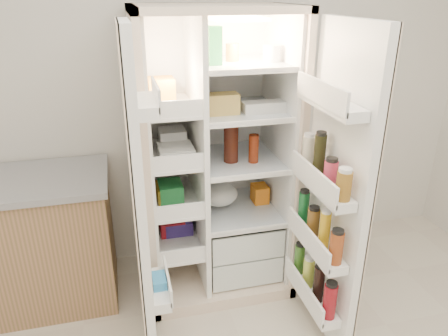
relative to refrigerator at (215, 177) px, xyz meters
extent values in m
cube|color=silver|center=(-0.01, 0.35, 0.61)|extent=(4.00, 0.02, 2.70)
cube|color=beige|center=(-0.02, 0.28, 0.16)|extent=(0.92, 0.04, 1.80)
cube|color=beige|center=(-0.46, -0.05, 0.16)|extent=(0.04, 0.70, 1.80)
cube|color=beige|center=(0.42, -0.05, 0.16)|extent=(0.04, 0.70, 1.80)
cube|color=beige|center=(-0.02, -0.05, 1.04)|extent=(0.92, 0.70, 0.04)
cube|color=beige|center=(-0.02, -0.05, -0.70)|extent=(0.92, 0.70, 0.08)
cube|color=white|center=(-0.02, 0.25, 0.18)|extent=(0.84, 0.02, 1.68)
cube|color=white|center=(-0.43, -0.05, 0.18)|extent=(0.02, 0.62, 1.68)
cube|color=white|center=(0.39, -0.05, 0.18)|extent=(0.02, 0.62, 1.68)
cube|color=white|center=(-0.13, -0.05, 0.18)|extent=(0.03, 0.62, 1.68)
cube|color=silver|center=(0.14, -0.07, -0.56)|extent=(0.47, 0.52, 0.19)
cube|color=silver|center=(0.14, -0.07, -0.36)|extent=(0.47, 0.52, 0.19)
cube|color=#FFD18C|center=(0.14, 0.00, 0.98)|extent=(0.30, 0.30, 0.02)
cube|color=white|center=(-0.28, -0.05, -0.39)|extent=(0.28, 0.58, 0.02)
cube|color=white|center=(-0.28, -0.05, -0.09)|extent=(0.28, 0.58, 0.02)
cube|color=white|center=(-0.28, -0.05, 0.21)|extent=(0.28, 0.58, 0.02)
cube|color=white|center=(-0.28, -0.05, 0.51)|extent=(0.28, 0.58, 0.02)
cube|color=white|center=(0.14, -0.05, -0.22)|extent=(0.49, 0.58, 0.01)
cube|color=white|center=(0.14, -0.05, 0.14)|extent=(0.49, 0.58, 0.01)
cube|color=white|center=(0.14, -0.05, 0.46)|extent=(0.49, 0.58, 0.02)
cube|color=white|center=(0.14, -0.05, 0.74)|extent=(0.49, 0.58, 0.02)
cube|color=red|center=(-0.28, -0.05, -0.33)|extent=(0.16, 0.20, 0.10)
cube|color=#23833D|center=(-0.28, -0.05, -0.02)|extent=(0.14, 0.18, 0.12)
cube|color=white|center=(-0.28, -0.05, 0.25)|extent=(0.20, 0.22, 0.07)
cube|color=orange|center=(-0.28, -0.05, 0.59)|extent=(0.15, 0.16, 0.14)
cube|color=#483193|center=(-0.28, -0.05, -0.34)|extent=(0.18, 0.20, 0.09)
cube|color=gold|center=(-0.28, -0.05, -0.03)|extent=(0.14, 0.18, 0.10)
cube|color=white|center=(-0.28, -0.05, 0.28)|extent=(0.16, 0.16, 0.12)
sphere|color=orange|center=(0.01, -0.15, -0.62)|extent=(0.07, 0.07, 0.07)
sphere|color=orange|center=(0.10, -0.11, -0.62)|extent=(0.07, 0.07, 0.07)
sphere|color=orange|center=(0.20, -0.15, -0.62)|extent=(0.07, 0.07, 0.07)
sphere|color=orange|center=(0.06, -0.01, -0.62)|extent=(0.07, 0.07, 0.07)
sphere|color=orange|center=(0.16, -0.03, -0.62)|extent=(0.07, 0.07, 0.07)
sphere|color=orange|center=(0.26, -0.07, -0.62)|extent=(0.07, 0.07, 0.07)
sphere|color=orange|center=(-0.02, -0.07, -0.62)|extent=(0.07, 0.07, 0.07)
ellipsoid|color=#3F6E24|center=(0.14, -0.05, -0.34)|extent=(0.26, 0.24, 0.11)
cylinder|color=#3D150D|center=(0.08, -0.10, 0.28)|extent=(0.09, 0.09, 0.28)
cylinder|color=maroon|center=(0.21, -0.14, 0.23)|extent=(0.06, 0.06, 0.18)
cube|color=#217A39|center=(-0.02, -0.13, 0.85)|extent=(0.07, 0.07, 0.21)
cylinder|color=white|center=(0.32, -0.10, 0.79)|extent=(0.10, 0.10, 0.09)
cylinder|color=#9A5F23|center=(0.10, -0.02, 0.79)|extent=(0.08, 0.08, 0.10)
cube|color=silver|center=(0.26, -0.16, 0.50)|extent=(0.25, 0.10, 0.06)
cube|color=tan|center=(0.01, -0.14, 0.52)|extent=(0.19, 0.11, 0.12)
ellipsoid|color=silver|center=(0.02, -0.03, -0.14)|extent=(0.24, 0.22, 0.15)
cube|color=orange|center=(0.31, 0.00, -0.16)|extent=(0.10, 0.12, 0.12)
cube|color=white|center=(-0.52, -0.60, 0.16)|extent=(0.05, 0.40, 1.72)
cube|color=beige|center=(-0.54, -0.60, 0.16)|extent=(0.01, 0.40, 1.72)
cube|color=white|center=(-0.45, -0.60, -0.34)|extent=(0.09, 0.32, 0.06)
cube|color=white|center=(-0.45, -0.60, 0.66)|extent=(0.09, 0.32, 0.06)
cube|color=#338CCC|center=(-0.45, -0.60, -0.31)|extent=(0.07, 0.12, 0.10)
cube|color=white|center=(0.48, -0.69, 0.16)|extent=(0.05, 0.58, 1.72)
cube|color=beige|center=(0.51, -0.69, 0.16)|extent=(0.01, 0.58, 1.72)
cube|color=white|center=(0.40, -0.69, -0.48)|extent=(0.11, 0.50, 0.05)
cube|color=white|center=(0.40, -0.69, -0.14)|extent=(0.11, 0.50, 0.05)
cube|color=white|center=(0.40, -0.69, 0.21)|extent=(0.11, 0.50, 0.05)
cube|color=white|center=(0.40, -0.69, 0.64)|extent=(0.11, 0.50, 0.05)
cylinder|color=maroon|center=(0.40, -0.89, -0.36)|extent=(0.07, 0.07, 0.20)
cylinder|color=black|center=(0.40, -0.76, -0.35)|extent=(0.06, 0.06, 0.22)
cylinder|color=#C4D145|center=(0.40, -0.63, -0.37)|extent=(0.06, 0.06, 0.18)
cylinder|color=#3B7125|center=(0.40, -0.50, -0.36)|extent=(0.06, 0.06, 0.19)
cylinder|color=#8D3C17|center=(0.40, -0.89, -0.03)|extent=(0.07, 0.07, 0.17)
cylinder|color=gold|center=(0.40, -0.76, -0.01)|extent=(0.06, 0.06, 0.21)
cylinder|color=brown|center=(0.40, -0.63, -0.04)|extent=(0.07, 0.07, 0.16)
cylinder|color=#155E2A|center=(0.40, -0.50, -0.02)|extent=(0.06, 0.06, 0.20)
cylinder|color=brown|center=(0.40, -0.89, 0.30)|extent=(0.07, 0.07, 0.14)
cylinder|color=#B22D48|center=(0.40, -0.76, 0.30)|extent=(0.07, 0.07, 0.14)
cylinder|color=black|center=(0.40, -0.63, 0.35)|extent=(0.06, 0.06, 0.23)
cylinder|color=beige|center=(0.40, -0.50, 0.32)|extent=(0.06, 0.06, 0.18)
cube|color=#9F704F|center=(-1.26, 0.02, -0.34)|extent=(1.13, 0.59, 0.81)
cube|color=gray|center=(-1.26, 0.02, 0.09)|extent=(1.17, 0.62, 0.04)
camera|label=1|loc=(-0.56, -2.46, 1.13)|focal=34.00mm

